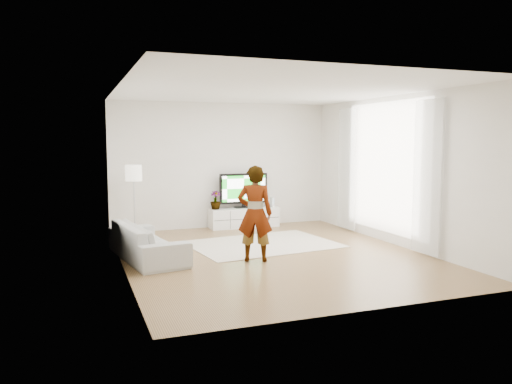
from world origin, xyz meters
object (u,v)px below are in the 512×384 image
object	(u,v)px
player	(255,213)
sofa	(147,241)
media_console	(244,217)
rug	(263,244)
floor_lamp	(134,176)
television	(244,189)

from	to	relation	value
player	sofa	world-z (taller)	player
media_console	sofa	distance (m)	3.40
sofa	rug	bearing A→B (deg)	-89.72
media_console	sofa	world-z (taller)	sofa
player	sofa	xyz separation A→B (m)	(-1.62, 0.80, -0.50)
floor_lamp	sofa	bearing A→B (deg)	-90.64
television	rug	xyz separation A→B (m)	(-0.28, -1.94, -0.86)
television	sofa	xyz separation A→B (m)	(-2.49, -2.33, -0.57)
player	sofa	distance (m)	1.87
sofa	television	bearing A→B (deg)	-56.63
media_console	player	world-z (taller)	player
rug	sofa	size ratio (longest dim) A/B	1.31
sofa	player	bearing A→B (deg)	-126.11
media_console	player	bearing A→B (deg)	-105.76
television	floor_lamp	xyz separation A→B (m)	(-2.47, -0.44, 0.39)
media_console	rug	world-z (taller)	media_console
media_console	floor_lamp	bearing A→B (deg)	-170.61
media_console	television	bearing A→B (deg)	90.00
television	floor_lamp	world-z (taller)	floor_lamp
television	player	distance (m)	3.26
player	floor_lamp	distance (m)	3.17
media_console	player	size ratio (longest dim) A/B	1.01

